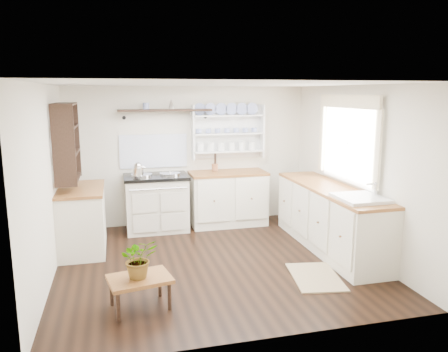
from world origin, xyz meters
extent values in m
cube|color=black|center=(0.00, 0.00, 0.00)|extent=(4.00, 3.80, 0.01)
cube|color=beige|center=(0.00, 1.90, 1.15)|extent=(4.00, 0.02, 2.30)
cube|color=beige|center=(2.00, 0.00, 1.15)|extent=(0.02, 3.80, 2.30)
cube|color=beige|center=(-2.00, 0.00, 1.15)|extent=(0.02, 3.80, 2.30)
cube|color=white|center=(0.00, 0.00, 2.30)|extent=(4.00, 3.80, 0.01)
cube|color=white|center=(1.96, 0.15, 1.50)|extent=(0.04, 1.40, 1.00)
cube|color=white|center=(1.94, 0.15, 1.50)|extent=(0.02, 1.50, 1.10)
cube|color=#F4E2C3|center=(1.92, 0.15, 2.08)|extent=(0.04, 1.55, 0.18)
cube|color=beige|center=(-0.60, 1.57, 0.43)|extent=(0.97, 0.63, 0.85)
cube|color=black|center=(-0.60, 1.57, 0.88)|extent=(1.01, 0.67, 0.05)
cylinder|color=silver|center=(-0.82, 1.57, 0.92)|extent=(0.33, 0.33, 0.03)
cylinder|color=silver|center=(-0.37, 1.57, 0.92)|extent=(0.33, 0.33, 0.03)
cylinder|color=silver|center=(-0.60, 1.21, 0.76)|extent=(0.87, 0.02, 0.02)
cube|color=beige|center=(0.60, 1.60, 0.44)|extent=(1.25, 0.60, 0.88)
cube|color=brown|center=(0.60, 1.60, 0.88)|extent=(1.27, 0.63, 0.04)
cube|color=beige|center=(1.70, 0.10, 0.44)|extent=(0.60, 2.40, 0.88)
cube|color=brown|center=(1.70, 0.10, 0.88)|extent=(0.62, 2.43, 0.04)
cube|color=white|center=(1.70, -0.65, 0.80)|extent=(0.55, 0.60, 0.28)
cylinder|color=silver|center=(1.90, -0.65, 1.00)|extent=(0.02, 0.02, 0.22)
cube|color=beige|center=(-1.70, 0.90, 0.44)|extent=(0.60, 1.10, 0.88)
cube|color=brown|center=(-1.70, 0.90, 0.88)|extent=(0.62, 1.13, 0.04)
cube|color=white|center=(0.65, 1.88, 1.55)|extent=(1.20, 0.03, 0.90)
cube|color=white|center=(0.65, 1.79, 1.55)|extent=(1.20, 0.22, 0.02)
cylinder|color=navy|center=(0.65, 1.80, 1.82)|extent=(0.20, 0.02, 0.20)
cube|color=black|center=(-0.40, 1.77, 1.92)|extent=(1.50, 0.24, 0.04)
cone|color=black|center=(-1.05, 1.84, 1.81)|extent=(0.06, 0.20, 0.06)
cone|color=black|center=(0.25, 1.84, 1.81)|extent=(0.06, 0.20, 0.06)
cube|color=black|center=(-1.84, 0.90, 1.55)|extent=(0.28, 0.80, 1.05)
cylinder|color=#975B37|center=(0.39, 1.68, 0.97)|extent=(0.10, 0.10, 0.12)
cube|color=brown|center=(-1.02, -1.03, 0.32)|extent=(0.69, 0.55, 0.04)
cylinder|color=black|center=(-1.25, -1.25, 0.15)|extent=(0.04, 0.04, 0.30)
cylinder|color=black|center=(-1.31, -0.91, 0.15)|extent=(0.04, 0.04, 0.30)
cylinder|color=black|center=(-0.74, -1.15, 0.15)|extent=(0.04, 0.04, 0.30)
cylinder|color=black|center=(-0.80, -0.81, 0.15)|extent=(0.04, 0.04, 0.30)
imported|color=#3F7233|center=(-1.02, -1.03, 0.54)|extent=(0.42, 0.38, 0.41)
cube|color=olive|center=(1.07, -0.78, 0.01)|extent=(0.68, 0.93, 0.02)
camera|label=1|loc=(-1.21, -5.31, 2.20)|focal=35.00mm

